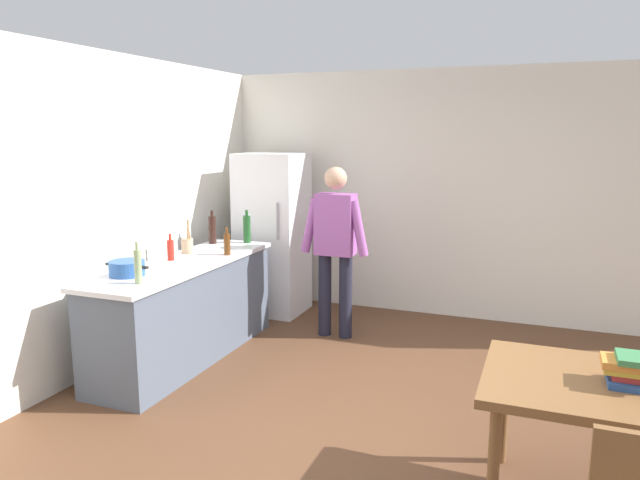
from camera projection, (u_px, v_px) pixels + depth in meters
name	position (u px, v px, depth m)	size (l,w,h in m)	color
ground_plane	(375.00, 441.00, 3.92)	(14.00, 14.00, 0.00)	brown
wall_back	(453.00, 195.00, 6.43)	(6.40, 0.12, 2.70)	silver
wall_left	(76.00, 217.00, 4.79)	(0.12, 5.60, 2.70)	silver
kitchen_counter	(186.00, 310.00, 5.28)	(0.64, 2.20, 0.90)	#4C5666
refrigerator	(273.00, 234.00, 6.64)	(0.70, 0.67, 1.80)	white
person	(335.00, 241.00, 5.78)	(0.70, 0.22, 1.70)	#1E1E2D
dining_table	(624.00, 399.00, 3.02)	(1.40, 0.90, 0.75)	brown
cooking_pot	(127.00, 268.00, 4.68)	(0.40, 0.28, 0.12)	#285193
utensil_jar	(187.00, 245.00, 5.55)	(0.11, 0.11, 0.32)	tan
bottle_sauce_red	(171.00, 250.00, 5.24)	(0.06, 0.06, 0.24)	#B22319
bottle_beer_brown	(227.00, 244.00, 5.47)	(0.06, 0.06, 0.26)	#5B3314
bottle_vinegar_tall	(138.00, 266.00, 4.42)	(0.06, 0.06, 0.32)	gray
bottle_wine_dark	(212.00, 229.00, 6.03)	(0.08, 0.08, 0.34)	black
bottle_wine_green	(247.00, 229.00, 6.08)	(0.08, 0.08, 0.34)	#1E5123
book_stack	(633.00, 370.00, 2.99)	(0.29, 0.22, 0.16)	#284C8E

